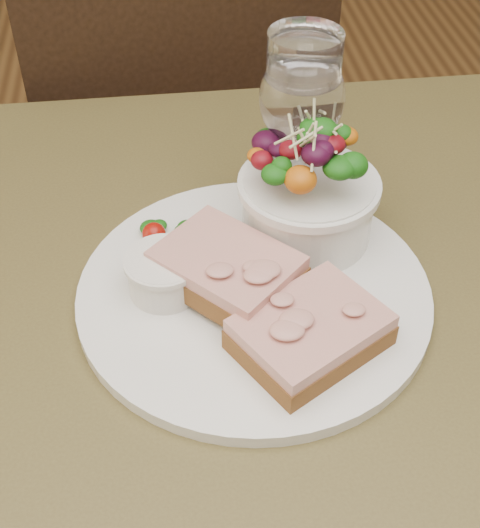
{
  "coord_description": "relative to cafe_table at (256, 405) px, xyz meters",
  "views": [
    {
      "loc": [
        -0.07,
        -0.41,
        1.21
      ],
      "look_at": [
        -0.01,
        0.02,
        0.81
      ],
      "focal_mm": 50.0,
      "sensor_mm": 36.0,
      "label": 1
    }
  ],
  "objects": [
    {
      "name": "cafe_table",
      "position": [
        0.0,
        0.0,
        0.0
      ],
      "size": [
        0.8,
        0.8,
        0.75
      ],
      "color": "#493E1F",
      "rests_on": "ground"
    },
    {
      "name": "chair_far",
      "position": [
        -0.06,
        0.66,
        -0.36
      ],
      "size": [
        0.49,
        0.49,
        0.9
      ],
      "rotation": [
        0.0,
        0.0,
        3.33
      ],
      "color": "black",
      "rests_on": "ground"
    },
    {
      "name": "dinner_plate",
      "position": [
        0.0,
        0.04,
        0.11
      ],
      "size": [
        0.31,
        0.31,
        0.01
      ],
      "primitive_type": "cylinder",
      "color": "white",
      "rests_on": "cafe_table"
    },
    {
      "name": "sandwich_front",
      "position": [
        0.04,
        -0.03,
        0.13
      ],
      "size": [
        0.14,
        0.13,
        0.03
      ],
      "rotation": [
        0.0,
        0.0,
        0.54
      ],
      "color": "#4A2913",
      "rests_on": "dinner_plate"
    },
    {
      "name": "sandwich_back",
      "position": [
        -0.02,
        0.04,
        0.14
      ],
      "size": [
        0.14,
        0.14,
        0.03
      ],
      "rotation": [
        0.0,
        0.0,
        -0.8
      ],
      "color": "#4A2913",
      "rests_on": "dinner_plate"
    },
    {
      "name": "ramekin",
      "position": [
        -0.07,
        0.05,
        0.13
      ],
      "size": [
        0.06,
        0.06,
        0.04
      ],
      "color": "silver",
      "rests_on": "dinner_plate"
    },
    {
      "name": "salad_bowl",
      "position": [
        0.06,
        0.11,
        0.17
      ],
      "size": [
        0.12,
        0.12,
        0.13
      ],
      "color": "white",
      "rests_on": "dinner_plate"
    },
    {
      "name": "garnish",
      "position": [
        -0.07,
        0.12,
        0.12
      ],
      "size": [
        0.05,
        0.04,
        0.02
      ],
      "color": "#0D3C0A",
      "rests_on": "dinner_plate"
    },
    {
      "name": "wine_glass",
      "position": [
        0.06,
        0.15,
        0.22
      ],
      "size": [
        0.08,
        0.08,
        0.18
      ],
      "color": "white",
      "rests_on": "cafe_table"
    }
  ]
}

